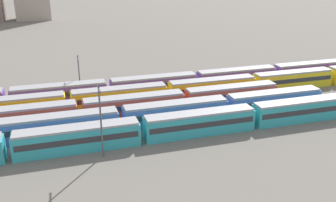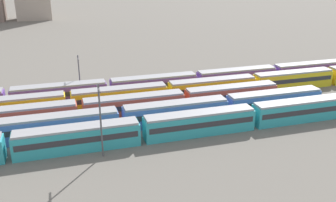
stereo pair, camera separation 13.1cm
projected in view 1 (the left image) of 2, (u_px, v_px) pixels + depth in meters
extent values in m
cube|color=teal|center=(78.00, 139.00, 53.65)|extent=(18.00, 3.00, 3.40)
cube|color=#2D2D33|center=(78.00, 137.00, 53.51)|extent=(17.20, 3.06, 0.90)
cube|color=#939399|center=(77.00, 128.00, 52.99)|extent=(17.60, 2.70, 0.35)
cube|color=teal|center=(200.00, 124.00, 58.77)|extent=(18.00, 3.00, 3.40)
cube|color=#2D2D33|center=(200.00, 121.00, 58.62)|extent=(17.20, 3.06, 0.90)
cube|color=#939399|center=(200.00, 113.00, 58.10)|extent=(17.60, 2.70, 0.35)
cube|color=teal|center=(302.00, 111.00, 63.88)|extent=(18.00, 3.00, 3.40)
cube|color=#2D2D33|center=(302.00, 109.00, 63.74)|extent=(17.20, 3.06, 0.90)
cube|color=#939399|center=(303.00, 101.00, 63.22)|extent=(17.60, 2.70, 0.35)
cube|color=#4C70BC|center=(61.00, 127.00, 57.69)|extent=(18.00, 3.00, 3.40)
cube|color=#2D2D33|center=(60.00, 124.00, 57.54)|extent=(17.20, 3.06, 0.90)
cube|color=#939399|center=(59.00, 116.00, 57.02)|extent=(17.60, 2.70, 0.35)
cube|color=#4C70BC|center=(176.00, 113.00, 62.80)|extent=(18.00, 3.00, 3.40)
cube|color=#2D2D33|center=(176.00, 111.00, 62.66)|extent=(17.20, 3.06, 0.90)
cube|color=#939399|center=(176.00, 103.00, 62.14)|extent=(17.60, 2.70, 0.35)
cube|color=#4C70BC|center=(274.00, 102.00, 67.92)|extent=(18.00, 3.00, 3.40)
cube|color=#2D2D33|center=(274.00, 100.00, 67.77)|extent=(17.20, 3.06, 0.90)
cube|color=#939399|center=(275.00, 92.00, 67.25)|extent=(17.60, 2.70, 0.35)
cube|color=#BC4C38|center=(21.00, 119.00, 60.70)|extent=(18.00, 3.00, 3.40)
cube|color=#2D2D33|center=(21.00, 116.00, 60.55)|extent=(17.20, 3.06, 0.90)
cube|color=#939399|center=(20.00, 108.00, 60.03)|extent=(17.60, 2.70, 0.35)
cube|color=#BC4C38|center=(134.00, 106.00, 65.81)|extent=(18.00, 3.00, 3.40)
cube|color=#2D2D33|center=(134.00, 104.00, 65.67)|extent=(17.20, 3.06, 0.90)
cube|color=#939399|center=(134.00, 96.00, 65.15)|extent=(17.60, 2.70, 0.35)
cube|color=#BC4C38|center=(231.00, 96.00, 70.93)|extent=(18.00, 3.00, 3.40)
cube|color=#2D2D33|center=(231.00, 94.00, 70.78)|extent=(17.20, 3.06, 0.90)
cube|color=#939399|center=(232.00, 87.00, 70.26)|extent=(17.60, 2.70, 0.35)
cube|color=yellow|center=(13.00, 108.00, 64.89)|extent=(18.00, 3.00, 3.40)
cube|color=#2D2D33|center=(13.00, 106.00, 64.74)|extent=(17.20, 3.06, 0.90)
cube|color=#939399|center=(11.00, 98.00, 64.22)|extent=(17.60, 2.70, 0.35)
cube|color=yellow|center=(120.00, 98.00, 70.00)|extent=(18.00, 3.00, 3.40)
cube|color=#2D2D33|center=(120.00, 96.00, 69.86)|extent=(17.20, 3.06, 0.90)
cube|color=#939399|center=(119.00, 88.00, 69.34)|extent=(17.60, 2.70, 0.35)
cube|color=yellow|center=(212.00, 88.00, 75.12)|extent=(18.00, 3.00, 3.40)
cube|color=#2D2D33|center=(212.00, 86.00, 74.97)|extent=(17.20, 3.06, 0.90)
cube|color=#939399|center=(212.00, 80.00, 74.45)|extent=(17.60, 2.70, 0.35)
cube|color=yellow|center=(293.00, 80.00, 80.23)|extent=(18.00, 3.00, 3.40)
cube|color=#2D2D33|center=(293.00, 78.00, 80.09)|extent=(17.20, 3.06, 0.90)
cube|color=#939399|center=(294.00, 72.00, 79.57)|extent=(17.60, 2.70, 0.35)
cube|color=#6B429E|center=(60.00, 94.00, 71.72)|extent=(18.00, 3.00, 3.40)
cube|color=#2D2D33|center=(59.00, 92.00, 71.58)|extent=(17.20, 3.06, 0.90)
cube|color=#939399|center=(59.00, 85.00, 71.06)|extent=(17.60, 2.70, 0.35)
cube|color=#6B429E|center=(154.00, 86.00, 76.84)|extent=(18.00, 3.00, 3.40)
cube|color=#2D2D33|center=(154.00, 84.00, 76.69)|extent=(17.20, 3.06, 0.90)
cube|color=#939399|center=(154.00, 77.00, 76.17)|extent=(17.60, 2.70, 0.35)
cube|color=#6B429E|center=(236.00, 78.00, 81.95)|extent=(18.00, 3.00, 3.40)
cube|color=#2D2D33|center=(236.00, 76.00, 81.81)|extent=(17.20, 3.06, 0.90)
cube|color=#939399|center=(237.00, 70.00, 81.29)|extent=(17.60, 2.70, 0.35)
cube|color=#6B429E|center=(309.00, 71.00, 87.07)|extent=(18.00, 3.00, 3.40)
cube|color=#2D2D33|center=(309.00, 69.00, 86.92)|extent=(17.20, 3.06, 0.90)
cube|color=#939399|center=(310.00, 63.00, 86.40)|extent=(17.60, 2.70, 0.35)
cylinder|color=#4C4C51|center=(101.00, 121.00, 50.59)|extent=(0.24, 0.24, 10.76)
cube|color=#47474C|center=(99.00, 88.00, 48.90)|extent=(0.16, 3.20, 0.16)
cylinder|color=#4C4C51|center=(79.00, 76.00, 74.41)|extent=(0.24, 0.24, 8.54)
cube|color=#47474C|center=(78.00, 58.00, 73.11)|extent=(0.16, 3.20, 0.16)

